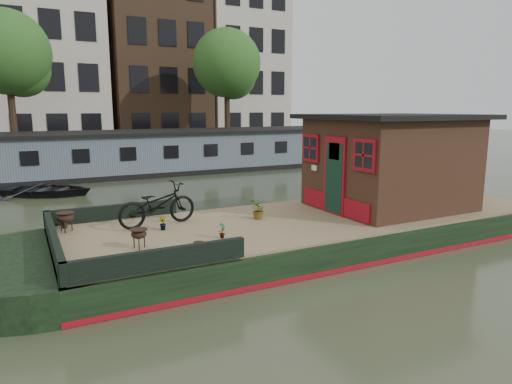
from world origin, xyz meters
name	(u,v)px	position (x,y,z in m)	size (l,w,h in m)	color
ground	(319,241)	(0.00, 0.00, 0.00)	(120.00, 120.00, 0.00)	#2A3220
houseboat_hull	(272,238)	(-1.33, 0.00, 0.27)	(14.01, 4.02, 0.60)	black
houseboat_deck	(319,217)	(0.00, 0.00, 0.62)	(11.80, 3.80, 0.05)	#8B7B56
bow_bulwark	(102,235)	(-5.07, 0.00, 0.82)	(3.00, 4.00, 0.35)	black
cabin	(390,161)	(2.19, 0.00, 1.88)	(4.00, 3.50, 2.42)	black
bicycle	(157,205)	(-3.73, 0.89, 1.12)	(0.63, 1.81, 0.95)	black
potted_plant_b	(162,223)	(-3.75, 0.47, 0.80)	(0.16, 0.13, 0.30)	maroon
potted_plant_c	(258,210)	(-1.48, 0.39, 0.87)	(0.40, 0.34, 0.44)	#AD4232
potted_plant_e	(222,230)	(-2.87, -0.70, 0.82)	(0.18, 0.12, 0.34)	maroon
brazier_front	(139,239)	(-4.51, -0.62, 0.84)	(0.35, 0.35, 0.38)	black
brazier_rear	(66,222)	(-5.60, 1.28, 0.86)	(0.39, 0.39, 0.42)	black
bollard_port	(65,224)	(-5.60, 1.60, 0.74)	(0.16, 0.16, 0.18)	black
bollard_stbd	(199,248)	(-3.64, -1.44, 0.76)	(0.19, 0.19, 0.22)	black
dinghy	(47,186)	(-5.55, 9.68, 0.35)	(2.39, 3.34, 0.69)	black
far_houseboat	(160,153)	(0.00, 14.00, 0.97)	(20.40, 4.40, 2.11)	slate
quay	(132,153)	(0.00, 20.50, 0.45)	(60.00, 6.00, 0.90)	#47443F
townhouse_row	(108,44)	(0.15, 27.50, 7.90)	(27.25, 8.00, 16.50)	brown
tree_left	(10,57)	(-6.36, 19.07, 5.89)	(4.40, 4.40, 7.40)	#332316
tree_right	(228,66)	(6.14, 19.07, 5.89)	(4.40, 4.40, 7.40)	#332316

